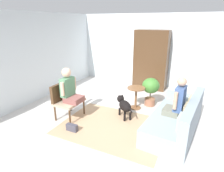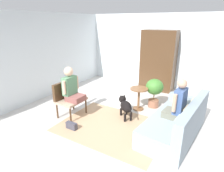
% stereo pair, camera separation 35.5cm
% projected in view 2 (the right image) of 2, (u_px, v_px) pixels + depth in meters
% --- Properties ---
extents(ground_plane, '(7.89, 7.89, 0.00)m').
position_uv_depth(ground_plane, '(114.00, 123.00, 4.55)').
color(ground_plane, beige).
extents(back_wall, '(6.14, 0.12, 2.63)m').
position_uv_depth(back_wall, '(159.00, 51.00, 6.84)').
color(back_wall, silver).
rests_on(back_wall, ground).
extents(left_wall, '(0.12, 7.18, 2.63)m').
position_uv_depth(left_wall, '(39.00, 57.00, 5.72)').
color(left_wall, silver).
rests_on(left_wall, ground).
extents(area_rug, '(2.41, 1.81, 0.01)m').
position_uv_depth(area_rug, '(112.00, 126.00, 4.41)').
color(area_rug, tan).
rests_on(area_rug, ground).
extents(couch, '(1.10, 2.08, 0.83)m').
position_uv_depth(couch, '(177.00, 123.00, 4.02)').
color(couch, '#8EA0AD').
rests_on(couch, ground).
extents(armchair, '(0.56, 0.70, 0.89)m').
position_uv_depth(armchair, '(68.00, 96.00, 4.82)').
color(armchair, '#4C331E').
rests_on(armchair, ground).
extents(person_on_couch, '(0.44, 0.53, 0.87)m').
position_uv_depth(person_on_couch, '(178.00, 103.00, 3.86)').
color(person_on_couch, slate).
extents(person_on_armchair, '(0.49, 0.54, 0.85)m').
position_uv_depth(person_on_armchair, '(71.00, 87.00, 4.66)').
color(person_on_armchair, brown).
extents(round_end_table, '(0.49, 0.49, 0.63)m').
position_uv_depth(round_end_table, '(139.00, 96.00, 5.15)').
color(round_end_table, brown).
rests_on(round_end_table, ground).
extents(dog, '(0.61, 0.61, 0.53)m').
position_uv_depth(dog, '(125.00, 106.00, 4.75)').
color(dog, black).
rests_on(dog, ground).
extents(potted_plant, '(0.49, 0.49, 0.83)m').
position_uv_depth(potted_plant, '(154.00, 89.00, 5.27)').
color(potted_plant, '#996047').
rests_on(potted_plant, ground).
extents(armoire_cabinet, '(1.16, 0.56, 2.08)m').
position_uv_depth(armoire_cabinet, '(158.00, 61.00, 6.55)').
color(armoire_cabinet, '#4C331E').
rests_on(armoire_cabinet, ground).
extents(handbag, '(0.27, 0.10, 0.16)m').
position_uv_depth(handbag, '(72.00, 126.00, 4.29)').
color(handbag, '#3F3F4C').
rests_on(handbag, ground).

